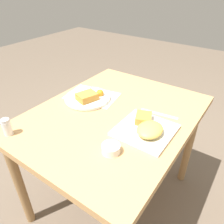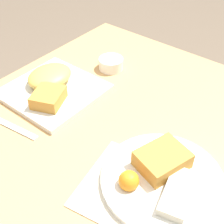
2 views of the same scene
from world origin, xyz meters
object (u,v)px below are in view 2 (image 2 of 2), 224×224
Objects in this scene: plate_square_near at (51,86)px; plate_oval_far at (162,176)px; butter_knife at (7,124)px; sauce_ramekin at (111,63)px.

plate_oval_far is at bearing 79.91° from plate_square_near.
butter_knife is (0.10, -0.41, -0.02)m from plate_oval_far.
butter_knife is (0.17, 0.01, -0.02)m from plate_square_near.
sauce_ramekin is 0.39× the size of butter_knife.
butter_knife is at bearing 4.83° from plate_square_near.
plate_square_near is 1.27× the size of butter_knife.
plate_oval_far is (0.08, 0.42, -0.00)m from plate_square_near.
sauce_ramekin is at bearing -127.57° from plate_oval_far.
plate_oval_far is 0.42m from butter_knife.
butter_knife is at bearing -76.58° from plate_oval_far.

